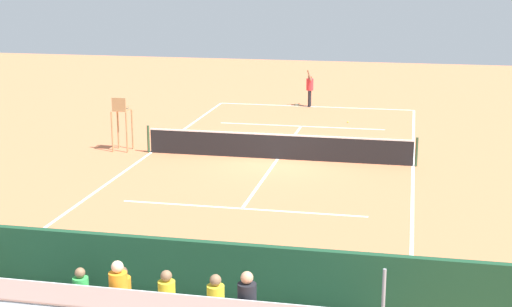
{
  "coord_description": "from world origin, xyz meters",
  "views": [
    {
      "loc": [
        -4.75,
        26.88,
        7.08
      ],
      "look_at": [
        0.0,
        4.0,
        1.2
      ],
      "focal_mm": 52.62,
      "sensor_mm": 36.0,
      "label": 1
    }
  ],
  "objects_px": {
    "umpire_chair": "(121,118)",
    "tennis_player": "(310,87)",
    "tennis_racket": "(297,105)",
    "tennis_net": "(278,146)",
    "tennis_ball_near": "(348,122)",
    "courtside_bench": "(248,298)"
  },
  "relations": [
    {
      "from": "umpire_chair",
      "to": "tennis_player",
      "type": "height_order",
      "value": "umpire_chair"
    },
    {
      "from": "umpire_chair",
      "to": "tennis_racket",
      "type": "bearing_deg",
      "value": -114.93
    },
    {
      "from": "tennis_net",
      "to": "tennis_ball_near",
      "type": "bearing_deg",
      "value": -105.46
    },
    {
      "from": "tennis_net",
      "to": "tennis_racket",
      "type": "relative_size",
      "value": 17.66
    },
    {
      "from": "courtside_bench",
      "to": "tennis_net",
      "type": "bearing_deg",
      "value": -82.48
    },
    {
      "from": "umpire_chair",
      "to": "tennis_racket",
      "type": "height_order",
      "value": "umpire_chair"
    },
    {
      "from": "tennis_net",
      "to": "tennis_player",
      "type": "relative_size",
      "value": 5.35
    },
    {
      "from": "tennis_net",
      "to": "umpire_chair",
      "type": "relative_size",
      "value": 4.81
    },
    {
      "from": "tennis_net",
      "to": "courtside_bench",
      "type": "relative_size",
      "value": 5.72
    },
    {
      "from": "umpire_chair",
      "to": "courtside_bench",
      "type": "relative_size",
      "value": 1.19
    },
    {
      "from": "tennis_racket",
      "to": "tennis_net",
      "type": "bearing_deg",
      "value": 94.98
    },
    {
      "from": "umpire_chair",
      "to": "tennis_racket",
      "type": "distance_m",
      "value": 12.44
    },
    {
      "from": "umpire_chair",
      "to": "tennis_ball_near",
      "type": "distance_m",
      "value": 10.98
    },
    {
      "from": "umpire_chair",
      "to": "tennis_ball_near",
      "type": "relative_size",
      "value": 32.42
    },
    {
      "from": "tennis_net",
      "to": "tennis_ball_near",
      "type": "xyz_separation_m",
      "value": [
        -2.0,
        -7.24,
        -0.47
      ]
    },
    {
      "from": "tennis_player",
      "to": "tennis_ball_near",
      "type": "xyz_separation_m",
      "value": [
        -2.29,
        3.72,
        -0.98
      ]
    },
    {
      "from": "tennis_net",
      "to": "courtside_bench",
      "type": "distance_m",
      "value": 13.39
    },
    {
      "from": "tennis_player",
      "to": "tennis_ball_near",
      "type": "distance_m",
      "value": 4.48
    },
    {
      "from": "courtside_bench",
      "to": "umpire_chair",
      "type": "bearing_deg",
      "value": -59.18
    },
    {
      "from": "tennis_ball_near",
      "to": "tennis_player",
      "type": "bearing_deg",
      "value": -58.36
    },
    {
      "from": "umpire_chair",
      "to": "courtside_bench",
      "type": "bearing_deg",
      "value": 120.82
    },
    {
      "from": "tennis_racket",
      "to": "tennis_ball_near",
      "type": "height_order",
      "value": "tennis_ball_near"
    }
  ]
}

